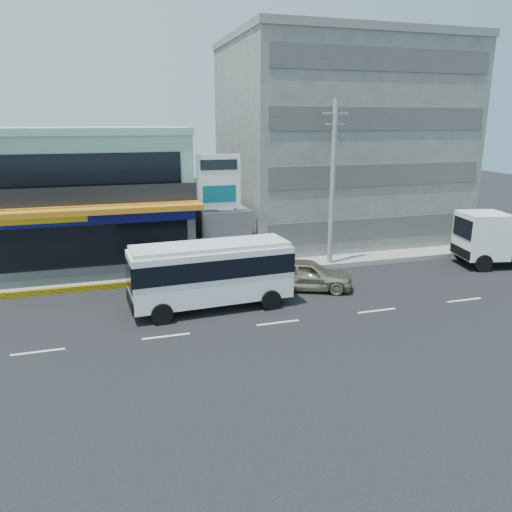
{
  "coord_description": "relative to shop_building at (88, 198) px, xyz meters",
  "views": [
    {
      "loc": [
        -7.07,
        -19.62,
        8.76
      ],
      "look_at": [
        0.04,
        3.51,
        2.2
      ],
      "focal_mm": 35.0,
      "sensor_mm": 36.0,
      "label": 1
    }
  ],
  "objects": [
    {
      "name": "ground",
      "position": [
        8.0,
        -13.95,
        -4.0
      ],
      "size": [
        120.0,
        120.0,
        0.0
      ],
      "primitive_type": "plane",
      "color": "black",
      "rests_on": "ground"
    },
    {
      "name": "sidewalk",
      "position": [
        13.0,
        -4.45,
        -3.85
      ],
      "size": [
        70.0,
        5.0,
        0.3
      ],
      "primitive_type": "cube",
      "color": "gray",
      "rests_on": "ground"
    },
    {
      "name": "shop_building",
      "position": [
        0.0,
        0.0,
        0.0
      ],
      "size": [
        12.4,
        11.7,
        8.0
      ],
      "color": "#49484E",
      "rests_on": "ground"
    },
    {
      "name": "concrete_building",
      "position": [
        18.0,
        1.05,
        3.0
      ],
      "size": [
        16.0,
        12.0,
        14.0
      ],
      "primitive_type": "cube",
      "color": "gray",
      "rests_on": "ground"
    },
    {
      "name": "gap_structure",
      "position": [
        8.0,
        -1.95,
        -2.25
      ],
      "size": [
        3.0,
        6.0,
        3.5
      ],
      "primitive_type": "cube",
      "color": "#49484E",
      "rests_on": "ground"
    },
    {
      "name": "satellite_dish",
      "position": [
        8.0,
        -2.95,
        -0.42
      ],
      "size": [
        1.5,
        1.5,
        0.15
      ],
      "primitive_type": "cylinder",
      "color": "slate",
      "rests_on": "gap_structure"
    },
    {
      "name": "billboard",
      "position": [
        7.5,
        -4.75,
        0.93
      ],
      "size": [
        2.6,
        0.18,
        6.9
      ],
      "color": "gray",
      "rests_on": "ground"
    },
    {
      "name": "utility_pole_near",
      "position": [
        14.0,
        -6.55,
        1.15
      ],
      "size": [
        1.6,
        0.3,
        10.0
      ],
      "color": "#999993",
      "rests_on": "ground"
    },
    {
      "name": "minibus",
      "position": [
        5.55,
        -11.23,
        -2.09
      ],
      "size": [
        7.78,
        3.04,
        3.2
      ],
      "color": "white",
      "rests_on": "ground"
    },
    {
      "name": "sedan",
      "position": [
        11.0,
        -9.99,
        -3.17
      ],
      "size": [
        5.26,
        3.75,
        1.66
      ],
      "primitive_type": "imported",
      "rotation": [
        0.0,
        0.0,
        1.16
      ],
      "color": "#BDB290",
      "rests_on": "ground"
    },
    {
      "name": "motorcycle_rider",
      "position": [
        3.91,
        -7.15,
        -3.35
      ],
      "size": [
        1.62,
        0.9,
        1.97
      ],
      "color": "#540C18",
      "rests_on": "ground"
    }
  ]
}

